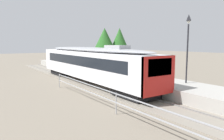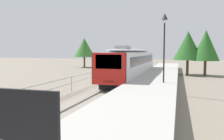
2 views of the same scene
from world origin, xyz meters
name	(u,v)px [view 2 (image 2 of 2)]	position (x,y,z in m)	size (l,w,h in m)	color
ground_plane	(80,89)	(-3.00, 22.00, 0.00)	(160.00, 160.00, 0.00)	slate
track_rails	(113,91)	(0.00, 22.00, 0.03)	(3.20, 60.00, 0.14)	gray
commuter_train	(132,61)	(0.00, 30.24, 2.14)	(2.82, 19.06, 3.74)	silver
station_platform	(152,88)	(3.25, 22.00, 0.45)	(3.90, 60.00, 0.90)	#A8A59E
platform_lamp_mid_platform	(164,35)	(4.17, 21.94, 4.62)	(0.34, 0.34, 5.35)	#232328
platform_notice_board	(27,120)	(2.88, 7.13, 2.19)	(1.20, 0.08, 1.80)	#232328
tree_behind_carpark	(206,45)	(8.74, 37.23, 4.14)	(3.62, 3.62, 6.25)	brown
tree_behind_station_far	(188,46)	(6.46, 37.75, 4.15)	(4.07, 4.07, 6.20)	brown
tree_distant_left	(84,47)	(-13.81, 47.91, 4.15)	(4.37, 4.37, 6.12)	brown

